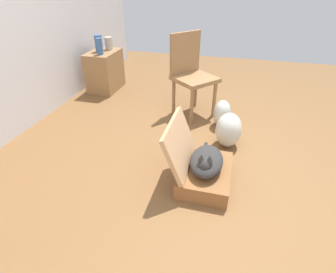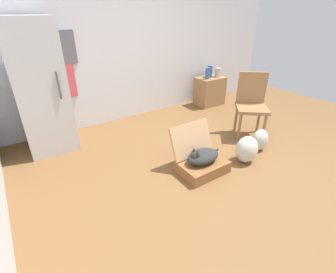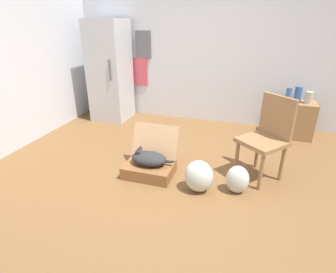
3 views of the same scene
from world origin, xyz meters
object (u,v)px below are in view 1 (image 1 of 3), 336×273
(vase_round, at_px, (99,43))
(plastic_bag_white, at_px, (228,130))
(chair, at_px, (191,72))
(side_table, at_px, (105,71))
(plastic_bag_clear, at_px, (222,113))
(cat, at_px, (206,161))
(vase_tall, at_px, (100,46))
(suitcase_base, at_px, (205,175))
(vase_short, at_px, (109,43))

(vase_round, bearing_deg, plastic_bag_white, -119.68)
(vase_round, xyz_separation_m, chair, (-0.47, -1.47, -0.16))
(side_table, xyz_separation_m, vase_round, (0.00, 0.04, 0.41))
(plastic_bag_clear, height_order, side_table, side_table)
(plastic_bag_clear, height_order, chair, chair)
(cat, relative_size, plastic_bag_clear, 1.60)
(cat, bearing_deg, chair, 16.44)
(cat, height_order, plastic_bag_clear, cat)
(vase_tall, bearing_deg, side_table, 17.42)
(plastic_bag_clear, bearing_deg, suitcase_base, 177.45)
(cat, bearing_deg, side_table, 45.29)
(plastic_bag_clear, xyz_separation_m, side_table, (0.73, 1.87, 0.13))
(plastic_bag_clear, distance_m, side_table, 2.01)
(cat, relative_size, vase_short, 2.87)
(plastic_bag_white, distance_m, side_table, 2.28)
(cat, height_order, vase_tall, vase_tall)
(vase_short, bearing_deg, vase_tall, -179.32)
(plastic_bag_white, relative_size, plastic_bag_clear, 1.14)
(vase_short, height_order, vase_round, vase_round)
(cat, height_order, chair, chair)
(cat, bearing_deg, suitcase_base, -2.26)
(vase_tall, bearing_deg, chair, -102.98)
(plastic_bag_clear, height_order, vase_round, vase_round)
(plastic_bag_clear, xyz_separation_m, vase_short, (0.88, 1.83, 0.51))
(plastic_bag_clear, bearing_deg, chair, 58.79)
(vase_tall, bearing_deg, cat, -133.01)
(vase_short, height_order, chair, chair)
(plastic_bag_clear, relative_size, chair, 0.33)
(plastic_bag_white, bearing_deg, vase_short, 56.10)
(plastic_bag_white, xyz_separation_m, plastic_bag_clear, (0.41, 0.10, -0.02))
(side_table, bearing_deg, suitcase_base, -134.54)
(plastic_bag_clear, bearing_deg, vase_tall, 72.17)
(plastic_bag_clear, bearing_deg, vase_short, 64.27)
(vase_round, bearing_deg, side_table, -90.00)
(plastic_bag_clear, distance_m, vase_short, 2.09)
(vase_short, relative_size, chair, 0.18)
(suitcase_base, bearing_deg, cat, 177.74)
(suitcase_base, distance_m, vase_tall, 2.50)
(plastic_bag_white, relative_size, vase_round, 1.59)
(chair, bearing_deg, plastic_bag_clear, -81.06)
(plastic_bag_white, bearing_deg, vase_round, 60.32)
(suitcase_base, distance_m, chair, 1.46)
(side_table, height_order, vase_short, vase_short)
(suitcase_base, distance_m, vase_short, 2.70)
(suitcase_base, distance_m, plastic_bag_white, 0.67)
(vase_round, relative_size, chair, 0.24)
(plastic_bag_white, relative_size, vase_tall, 1.65)
(vase_short, xyz_separation_m, chair, (-0.61, -1.39, -0.13))
(plastic_bag_white, relative_size, side_table, 0.63)
(cat, distance_m, side_table, 2.57)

